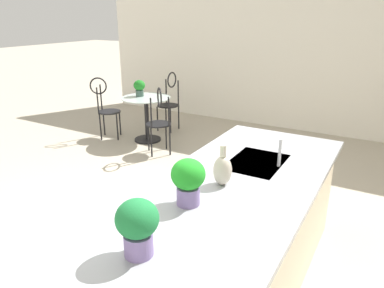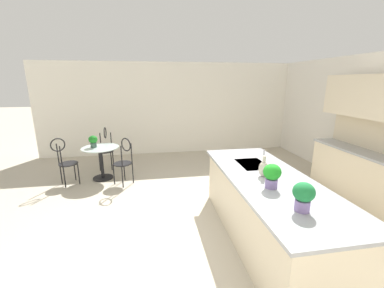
% 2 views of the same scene
% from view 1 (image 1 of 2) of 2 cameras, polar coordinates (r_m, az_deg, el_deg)
% --- Properties ---
extents(ground_plane, '(40.00, 40.00, 0.00)m').
position_cam_1_polar(ground_plane, '(3.53, -5.91, -15.39)').
color(ground_plane, '#B2A893').
extents(wall_left_window, '(0.12, 7.80, 2.70)m').
position_cam_1_polar(wall_left_window, '(6.83, 15.44, 13.48)').
color(wall_left_window, silver).
rests_on(wall_left_window, ground).
extents(kitchen_island, '(2.80, 1.06, 0.92)m').
position_cam_1_polar(kitchen_island, '(2.70, 5.28, -15.75)').
color(kitchen_island, beige).
rests_on(kitchen_island, ground).
extents(bistro_table, '(0.80, 0.80, 0.74)m').
position_cam_1_polar(bistro_table, '(6.06, -7.14, 4.59)').
color(bistro_table, black).
rests_on(bistro_table, ground).
extents(chair_near_window, '(0.54, 0.54, 1.04)m').
position_cam_1_polar(chair_near_window, '(5.39, -5.21, 4.12)').
color(chair_near_window, black).
rests_on(chair_near_window, ground).
extents(chair_by_island, '(0.52, 0.52, 1.04)m').
position_cam_1_polar(chair_by_island, '(6.29, -13.46, 5.95)').
color(chair_by_island, black).
rests_on(chair_by_island, ground).
extents(chair_toward_desk, '(0.48, 0.38, 1.04)m').
position_cam_1_polar(chair_toward_desk, '(6.62, -3.56, 7.12)').
color(chair_toward_desk, black).
rests_on(chair_toward_desk, ground).
extents(sink_faucet, '(0.02, 0.02, 0.22)m').
position_cam_1_polar(sink_faucet, '(2.84, 13.62, -1.38)').
color(sink_faucet, '#B2B5BA').
rests_on(sink_faucet, kitchen_island).
extents(potted_plant_on_table, '(0.19, 0.19, 0.27)m').
position_cam_1_polar(potted_plant_on_table, '(6.06, -8.27, 8.86)').
color(potted_plant_on_table, '#385147').
rests_on(potted_plant_on_table, bistro_table).
extents(potted_plant_counter_near, '(0.21, 0.21, 0.30)m').
position_cam_1_polar(potted_plant_counter_near, '(2.20, -0.61, -5.51)').
color(potted_plant_counter_near, '#7A669E').
rests_on(potted_plant_counter_near, kitchen_island).
extents(potted_plant_counter_far, '(0.21, 0.21, 0.30)m').
position_cam_1_polar(potted_plant_counter_far, '(1.78, -8.57, -12.38)').
color(potted_plant_counter_far, '#7A669E').
rests_on(potted_plant_counter_far, kitchen_island).
extents(vase_on_counter, '(0.13, 0.13, 0.29)m').
position_cam_1_polar(vase_on_counter, '(2.48, 4.82, -4.05)').
color(vase_on_counter, '#BCB29E').
rests_on(vase_on_counter, kitchen_island).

